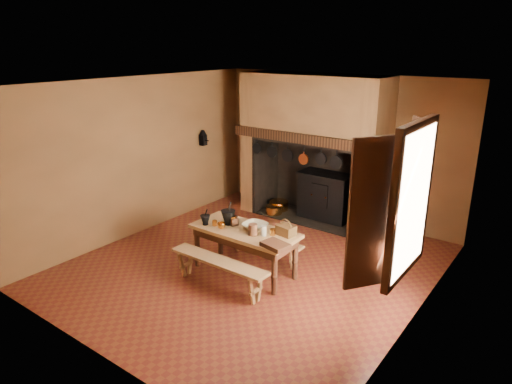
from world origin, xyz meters
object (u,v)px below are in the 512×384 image
Objects in this scene: work_table at (245,236)px; iron_range at (326,196)px; bench_front at (219,267)px; wicker_basket at (286,230)px; coffee_grinder at (234,221)px; mixing_bowl at (255,226)px.

iron_range is at bearing 91.54° from work_table.
iron_range is 1.01× the size of bench_front.
iron_range reaches higher than wicker_basket.
iron_range reaches higher than coffee_grinder.
mixing_bowl is (0.19, -2.59, 0.27)m from iron_range.
work_table is at bearing 90.00° from bench_front.
mixing_bowl is at bearing 33.09° from coffee_grinder.
work_table reaches higher than bench_front.
coffee_grinder is 0.86m from wicker_basket.
coffee_grinder is 0.62× the size of wicker_basket.
wicker_basket is (0.60, 0.19, 0.19)m from work_table.
wicker_basket reaches higher than coffee_grinder.
coffee_grinder reaches higher than mixing_bowl.
wicker_basket is (0.49, 0.08, 0.04)m from mixing_bowl.
coffee_grinder is at bearing -93.55° from iron_range.
mixing_bowl reaches higher than work_table.
wicker_basket is (0.68, -2.50, 0.30)m from iron_range.
mixing_bowl is at bearing -161.72° from wicker_basket.
work_table is 9.28× the size of coffee_grinder.
work_table is 0.65m from bench_front.
mixing_bowl is (0.35, 0.07, -0.02)m from coffee_grinder.
bench_front is at bearing -88.74° from iron_range.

